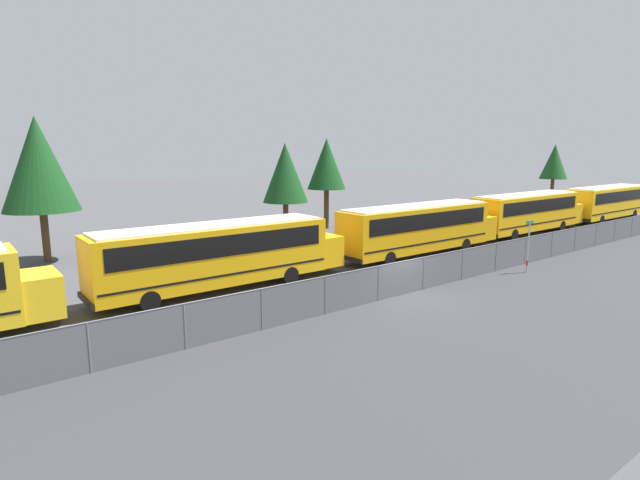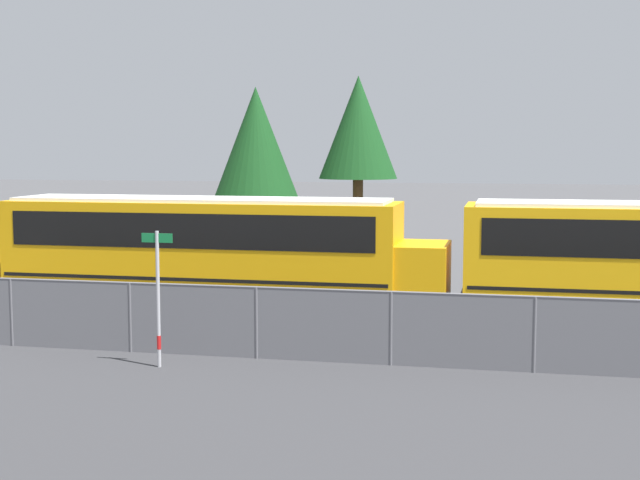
% 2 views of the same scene
% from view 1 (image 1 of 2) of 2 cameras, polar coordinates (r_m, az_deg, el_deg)
% --- Properties ---
extents(ground_plane, '(200.00, 200.00, 0.00)m').
position_cam_1_polar(ground_plane, '(24.12, 9.24, -6.24)').
color(ground_plane, '#424244').
extents(road_strip, '(128.98, 12.00, 0.01)m').
position_cam_1_polar(road_strip, '(20.71, 21.58, -9.63)').
color(road_strip, '#333335').
rests_on(road_strip, ground_plane).
extents(fence, '(95.05, 0.07, 1.66)m').
position_cam_1_polar(fence, '(23.89, 9.31, -4.29)').
color(fence, '#9EA0A5').
rests_on(fence, ground_plane).
extents(school_bus_2, '(13.17, 2.56, 3.30)m').
position_cam_1_polar(school_bus_2, '(24.69, -11.36, -1.28)').
color(school_bus_2, '#EDA80F').
rests_on(school_bus_2, ground_plane).
extents(school_bus_3, '(13.17, 2.56, 3.30)m').
position_cam_1_polar(school_bus_3, '(33.02, 11.33, 1.61)').
color(school_bus_3, orange).
rests_on(school_bus_3, ground_plane).
extents(school_bus_4, '(13.17, 2.56, 3.30)m').
position_cam_1_polar(school_bus_4, '(44.16, 22.75, 3.16)').
color(school_bus_4, '#EDA80F').
rests_on(school_bus_4, ground_plane).
extents(school_bus_5, '(13.17, 2.56, 3.30)m').
position_cam_1_polar(school_bus_5, '(56.32, 30.08, 3.94)').
color(school_bus_5, yellow).
rests_on(school_bus_5, ground_plane).
extents(street_sign, '(0.70, 0.09, 2.99)m').
position_cam_1_polar(street_sign, '(30.09, 22.70, -0.51)').
color(street_sign, '#B7B7BC').
rests_on(street_sign, ground_plane).
extents(tree_0, '(3.66, 3.66, 7.36)m').
position_cam_1_polar(tree_0, '(40.61, -3.99, 7.64)').
color(tree_0, '#51381E').
rests_on(tree_0, ground_plane).
extents(tree_1, '(4.35, 4.35, 8.79)m').
position_cam_1_polar(tree_1, '(34.46, -29.50, 7.53)').
color(tree_1, '#51381E').
rests_on(tree_1, ground_plane).
extents(tree_2, '(3.45, 3.45, 7.52)m').
position_cam_1_polar(tree_2, '(72.62, 25.20, 8.08)').
color(tree_2, '#51381E').
rests_on(tree_2, ground_plane).
extents(tree_3, '(3.33, 3.33, 7.78)m').
position_cam_1_polar(tree_3, '(43.39, 0.75, 8.64)').
color(tree_3, '#51381E').
rests_on(tree_3, ground_plane).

